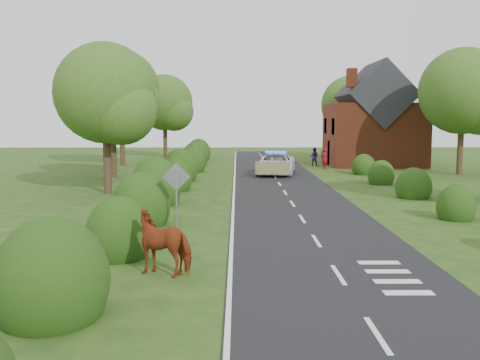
{
  "coord_description": "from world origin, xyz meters",
  "views": [
    {
      "loc": [
        -2.71,
        -17.89,
        4.18
      ],
      "look_at": [
        -2.58,
        7.09,
        1.3
      ],
      "focal_mm": 40.0,
      "sensor_mm": 36.0,
      "label": 1
    }
  ],
  "objects_px": {
    "road_sign": "(176,186)",
    "cow": "(166,247)",
    "pedestrian_red": "(324,159)",
    "pedestrian_purple": "(314,157)",
    "police_van": "(276,164)"
  },
  "relations": [
    {
      "from": "road_sign",
      "to": "police_van",
      "type": "height_order",
      "value": "road_sign"
    },
    {
      "from": "road_sign",
      "to": "cow",
      "type": "relative_size",
      "value": 1.25
    },
    {
      "from": "road_sign",
      "to": "cow",
      "type": "height_order",
      "value": "road_sign"
    },
    {
      "from": "cow",
      "to": "police_van",
      "type": "distance_m",
      "value": 26.19
    },
    {
      "from": "cow",
      "to": "pedestrian_red",
      "type": "xyz_separation_m",
      "value": [
        9.21,
        30.02,
        0.14
      ]
    },
    {
      "from": "pedestrian_red",
      "to": "pedestrian_purple",
      "type": "relative_size",
      "value": 1.04
    },
    {
      "from": "road_sign",
      "to": "cow",
      "type": "xyz_separation_m",
      "value": [
        0.34,
        -5.67,
        -0.94
      ]
    },
    {
      "from": "police_van",
      "to": "pedestrian_red",
      "type": "distance_m",
      "value": 6.12
    },
    {
      "from": "pedestrian_red",
      "to": "pedestrian_purple",
      "type": "bearing_deg",
      "value": -122.63
    },
    {
      "from": "pedestrian_red",
      "to": "pedestrian_purple",
      "type": "distance_m",
      "value": 2.75
    },
    {
      "from": "road_sign",
      "to": "pedestrian_purple",
      "type": "distance_m",
      "value": 28.55
    },
    {
      "from": "cow",
      "to": "pedestrian_red",
      "type": "relative_size",
      "value": 1.18
    },
    {
      "from": "cow",
      "to": "police_van",
      "type": "bearing_deg",
      "value": -173.1
    },
    {
      "from": "pedestrian_purple",
      "to": "police_van",
      "type": "bearing_deg",
      "value": 82.44
    },
    {
      "from": "police_van",
      "to": "pedestrian_red",
      "type": "bearing_deg",
      "value": 52.71
    }
  ]
}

